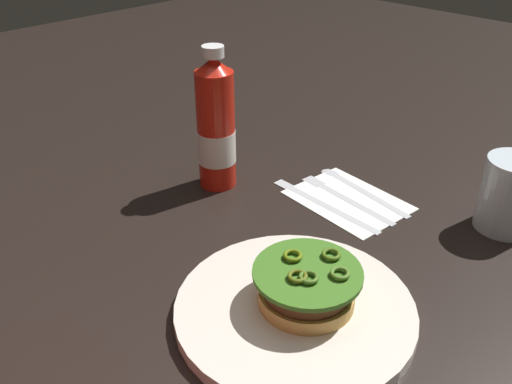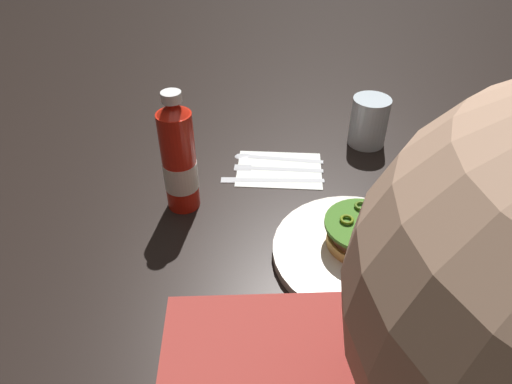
# 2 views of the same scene
# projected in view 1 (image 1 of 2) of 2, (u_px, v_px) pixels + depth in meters

# --- Properties ---
(ground_plane) EXTENTS (3.00, 3.00, 0.00)m
(ground_plane) POSITION_uv_depth(u_px,v_px,m) (324.00, 275.00, 0.71)
(ground_plane) COLOR black
(dinner_plate) EXTENTS (0.28, 0.28, 0.02)m
(dinner_plate) POSITION_uv_depth(u_px,v_px,m) (295.00, 310.00, 0.65)
(dinner_plate) COLOR silver
(dinner_plate) RESTS_ON ground_plane
(burger_sandwich) EXTENTS (0.13, 0.13, 0.05)m
(burger_sandwich) POSITION_uv_depth(u_px,v_px,m) (307.00, 286.00, 0.63)
(burger_sandwich) COLOR tan
(burger_sandwich) RESTS_ON dinner_plate
(ketchup_bottle) EXTENTS (0.06, 0.06, 0.23)m
(ketchup_bottle) POSITION_uv_depth(u_px,v_px,m) (216.00, 128.00, 0.87)
(ketchup_bottle) COLOR red
(ketchup_bottle) RESTS_ON ground_plane
(water_glass) EXTENTS (0.08, 0.08, 0.11)m
(water_glass) POSITION_uv_depth(u_px,v_px,m) (510.00, 195.00, 0.78)
(water_glass) COLOR silver
(water_glass) RESTS_ON ground_plane
(napkin) EXTENTS (0.19, 0.15, 0.00)m
(napkin) POSITION_uv_depth(u_px,v_px,m) (348.00, 200.00, 0.87)
(napkin) COLOR white
(napkin) RESTS_ON ground_plane
(spoon_utensil) EXTENTS (0.19, 0.05, 0.00)m
(spoon_utensil) POSITION_uv_depth(u_px,v_px,m) (352.00, 183.00, 0.91)
(spoon_utensil) COLOR silver
(spoon_utensil) RESTS_ON napkin
(fork_utensil) EXTENTS (0.19, 0.04, 0.00)m
(fork_utensil) POSITION_uv_depth(u_px,v_px,m) (339.00, 194.00, 0.88)
(fork_utensil) COLOR silver
(fork_utensil) RESTS_ON napkin
(butter_knife) EXTENTS (0.21, 0.03, 0.00)m
(butter_knife) POSITION_uv_depth(u_px,v_px,m) (318.00, 200.00, 0.86)
(butter_knife) COLOR silver
(butter_knife) RESTS_ON napkin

